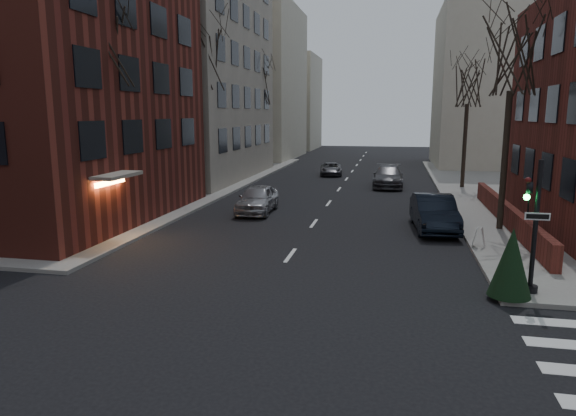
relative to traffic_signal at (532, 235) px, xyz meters
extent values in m
cube|color=maroon|center=(-23.44, 7.51, 7.09)|extent=(15.00, 15.00, 18.00)
cube|color=gray|center=(-24.94, 25.01, 12.09)|extent=(18.00, 18.00, 28.00)
cube|color=maroon|center=(1.36, 10.01, -1.26)|extent=(0.35, 16.00, 1.00)
cube|color=#BFB8A2|center=(-22.94, 46.01, 7.09)|extent=(14.00, 16.00, 18.00)
cube|color=#BFB8A2|center=(7.06, 41.01, 6.09)|extent=(14.00, 14.00, 16.00)
cube|color=#BFB8A2|center=(-20.94, 63.01, 5.09)|extent=(10.00, 12.00, 14.00)
cylinder|color=black|center=(0.06, 0.01, 0.24)|extent=(0.14, 0.14, 4.00)
cylinder|color=black|center=(0.06, 0.01, -1.66)|extent=(0.44, 0.44, 0.20)
imported|color=black|center=(-0.19, 0.01, 1.09)|extent=(0.16, 0.20, 1.00)
sphere|color=#19FF4C|center=(-0.26, -0.04, 1.14)|extent=(0.18, 0.18, 0.18)
cube|color=white|center=(0.06, -0.11, 0.59)|extent=(0.70, 0.03, 0.22)
cylinder|color=#2D231C|center=(-16.74, 5.01, 1.57)|extent=(0.28, 0.28, 6.65)
cylinder|color=#2D231C|center=(-16.74, 17.01, 1.74)|extent=(0.28, 0.28, 7.00)
cylinder|color=#2D231C|center=(-16.74, 31.01, 1.39)|extent=(0.28, 0.28, 6.30)
cylinder|color=#2D231C|center=(0.86, 9.01, 1.39)|extent=(0.28, 0.28, 6.30)
cylinder|color=#2D231C|center=(0.86, 23.01, 1.22)|extent=(0.28, 0.28, 5.95)
cylinder|color=black|center=(-16.14, 13.01, 1.24)|extent=(0.12, 0.12, 6.00)
sphere|color=#FFA54C|center=(-16.14, 13.01, 4.34)|extent=(0.36, 0.36, 0.36)
cylinder|color=black|center=(-16.14, 33.01, 1.24)|extent=(0.12, 0.12, 6.00)
sphere|color=#FFA54C|center=(-16.14, 33.01, 4.34)|extent=(0.36, 0.36, 0.36)
imported|color=black|center=(-2.15, 8.68, -1.08)|extent=(2.17, 5.18, 1.67)
imported|color=#A1A1A6|center=(-11.46, 11.24, -1.14)|extent=(1.95, 4.57, 1.54)
imported|color=#3E3E43|center=(-4.47, 23.02, -1.12)|extent=(2.22, 5.42, 1.57)
imported|color=#414045|center=(-9.56, 29.47, -1.35)|extent=(2.37, 4.24, 1.12)
cube|color=silver|center=(-0.64, 5.23, -1.35)|extent=(0.47, 0.58, 0.81)
cone|color=black|center=(-0.64, -0.49, -0.73)|extent=(1.50, 1.50, 2.06)
camera|label=1|loc=(-4.12, -15.97, 3.57)|focal=32.00mm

